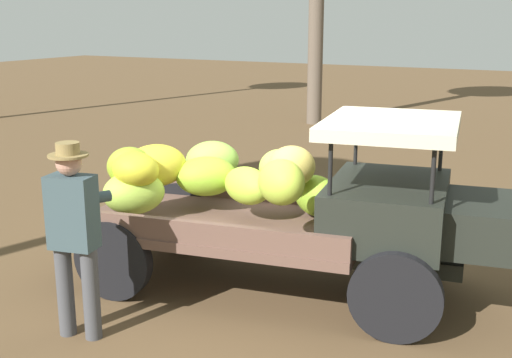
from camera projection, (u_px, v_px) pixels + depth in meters
ground_plane at (283, 281)px, 7.05m from camera, size 60.00×60.00×0.00m
truck at (293, 204)px, 6.63m from camera, size 4.62×2.32×1.85m
farmer at (74, 229)px, 5.61m from camera, size 0.52×0.49×1.77m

